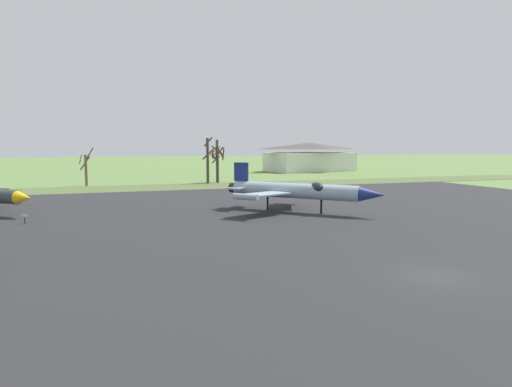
% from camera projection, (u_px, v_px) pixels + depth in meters
% --- Properties ---
extents(ground_plane, '(600.00, 600.00, 0.00)m').
position_uv_depth(ground_plane, '(434.00, 277.00, 23.02)').
color(ground_plane, '#607F42').
extents(asphalt_apron, '(92.14, 63.22, 0.05)m').
position_uv_depth(asphalt_apron, '(294.00, 220.00, 40.87)').
color(asphalt_apron, '#28282B').
rests_on(asphalt_apron, ground).
extents(grass_verge_strip, '(152.14, 12.00, 0.06)m').
position_uv_depth(grass_verge_strip, '(210.00, 186.00, 76.27)').
color(grass_verge_strip, '#516437').
rests_on(grass_verge_strip, ground).
extents(info_placard_front_left, '(0.53, 0.22, 0.90)m').
position_uv_depth(info_placard_front_left, '(25.00, 218.00, 38.64)').
color(info_placard_front_left, black).
rests_on(info_placard_front_left, ground).
extents(jet_fighter_front_right, '(14.77, 14.82, 5.31)m').
position_uv_depth(jet_fighter_front_right, '(297.00, 191.00, 45.34)').
color(jet_fighter_front_right, '#8EA3B2').
rests_on(jet_fighter_front_right, ground).
extents(bare_tree_center, '(2.60, 2.25, 6.97)m').
position_uv_depth(bare_tree_center, '(86.00, 167.00, 76.14)').
color(bare_tree_center, brown).
rests_on(bare_tree_center, ground).
extents(bare_tree_right_of_center, '(2.36, 2.78, 9.02)m').
position_uv_depth(bare_tree_right_of_center, '(208.00, 159.00, 81.28)').
color(bare_tree_right_of_center, '#42382D').
rests_on(bare_tree_right_of_center, ground).
extents(bare_tree_far_right, '(2.49, 2.76, 7.12)m').
position_uv_depth(bare_tree_far_right, '(218.00, 163.00, 81.92)').
color(bare_tree_far_right, '#42382D').
rests_on(bare_tree_far_right, ground).
extents(bare_tree_backdrop_extra, '(2.78, 2.94, 8.50)m').
position_uv_depth(bare_tree_backdrop_extra, '(217.00, 159.00, 84.57)').
color(bare_tree_backdrop_extra, brown).
rests_on(bare_tree_backdrop_extra, ground).
extents(visitor_building, '(27.70, 18.04, 8.32)m').
position_uv_depth(visitor_building, '(310.00, 157.00, 122.78)').
color(visitor_building, silver).
rests_on(visitor_building, ground).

